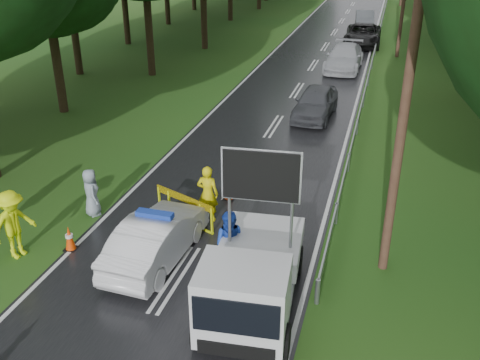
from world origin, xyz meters
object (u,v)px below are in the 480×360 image
(civilian, at_px, (231,245))
(queue_car_fourth, at_px, (365,19))
(queue_car_third, at_px, (363,35))
(police_sedan, at_px, (157,238))
(queue_car_first, at_px, (315,103))
(barrier, at_px, (184,202))
(work_truck, at_px, (252,278))
(queue_car_second, at_px, (344,58))
(officer, at_px, (208,194))

(civilian, relative_size, queue_car_fourth, 0.42)
(queue_car_third, relative_size, queue_car_fourth, 1.28)
(police_sedan, distance_m, queue_car_first, 13.34)
(barrier, height_order, civilian, civilian)
(queue_car_fourth, bearing_deg, queue_car_first, -96.70)
(queue_car_third, bearing_deg, work_truck, -91.86)
(queue_car_first, height_order, queue_car_third, queue_car_third)
(work_truck, bearing_deg, queue_car_third, 84.53)
(police_sedan, xyz_separation_m, barrier, (0.00, 2.09, 0.05))
(barrier, distance_m, queue_car_second, 20.89)
(officer, bearing_deg, queue_car_second, -97.27)
(officer, bearing_deg, civilian, 119.26)
(queue_car_third, distance_m, queue_car_fourth, 7.81)
(barrier, bearing_deg, civilian, -22.56)
(police_sedan, xyz_separation_m, queue_car_first, (2.39, 13.12, 0.04))
(work_truck, relative_size, queue_car_first, 1.12)
(officer, bearing_deg, barrier, 27.53)
(queue_car_first, height_order, queue_car_second, queue_car_second)
(civilian, distance_m, queue_car_fourth, 38.42)
(queue_car_second, bearing_deg, queue_car_third, 86.76)
(work_truck, xyz_separation_m, barrier, (-3.04, 3.53, -0.27))
(police_sedan, distance_m, civilian, 2.17)
(work_truck, height_order, queue_car_first, work_truck)
(officer, height_order, queue_car_third, officer)
(civilian, bearing_deg, barrier, 127.53)
(civilian, height_order, queue_car_fourth, civilian)
(civilian, xyz_separation_m, queue_car_third, (1.25, 30.61, -0.15))
(queue_car_first, height_order, queue_car_fourth, same)
(police_sedan, xyz_separation_m, queue_car_second, (2.79, 22.79, 0.07))
(police_sedan, distance_m, queue_car_second, 22.96)
(work_truck, distance_m, queue_car_second, 24.23)
(officer, xyz_separation_m, queue_car_second, (2.15, 20.35, -0.17))
(queue_car_second, bearing_deg, work_truck, -88.11)
(officer, xyz_separation_m, queue_car_fourth, (2.39, 35.85, -0.20))
(work_truck, distance_m, officer, 4.56)
(barrier, distance_m, civilian, 3.09)
(civilian, relative_size, queue_car_third, 0.33)
(civilian, height_order, queue_car_third, civilian)
(work_truck, xyz_separation_m, queue_car_fourth, (-0.00, 39.73, -0.27))
(queue_car_second, xyz_separation_m, queue_car_fourth, (0.24, 15.50, -0.03))
(officer, bearing_deg, police_sedan, 74.00)
(police_sedan, bearing_deg, civilian, 179.83)
(queue_car_third, bearing_deg, barrier, -98.04)
(work_truck, bearing_deg, police_sedan, 149.80)
(barrier, bearing_deg, queue_car_second, 105.51)
(work_truck, height_order, queue_car_second, work_truck)
(civilian, height_order, queue_car_first, civilian)
(work_truck, xyz_separation_m, civilian, (-0.88, 1.32, -0.07))
(work_truck, distance_m, queue_car_first, 14.58)
(officer, xyz_separation_m, civilian, (1.51, -2.56, 0.01))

